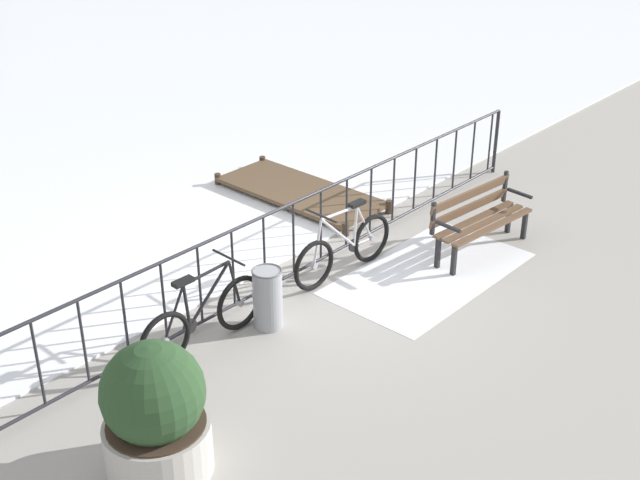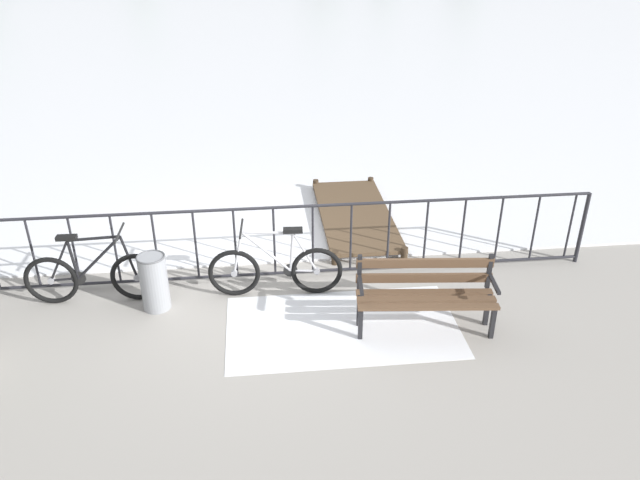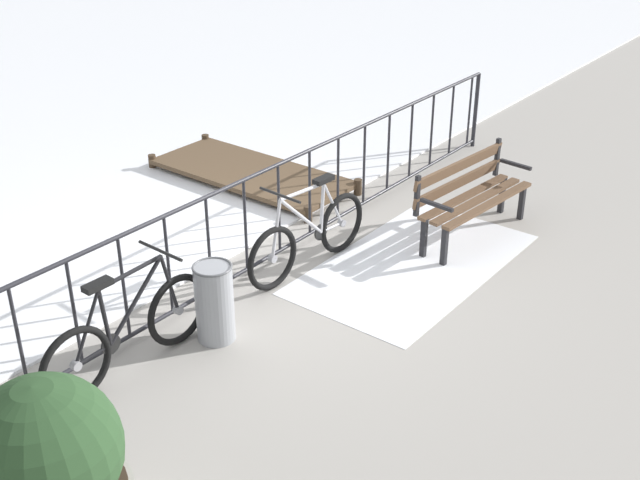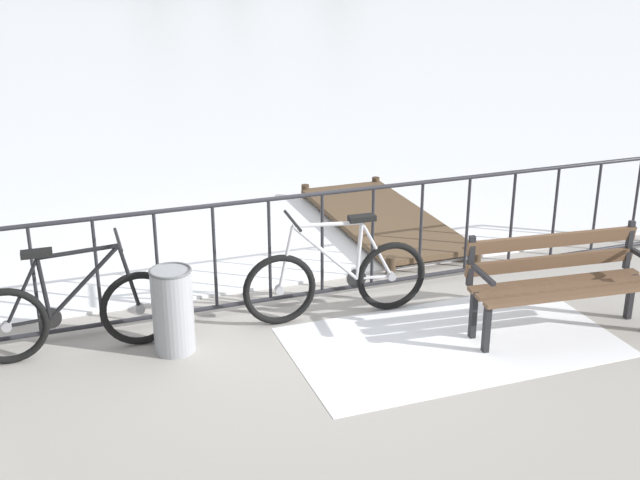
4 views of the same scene
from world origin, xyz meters
The scene contains 8 objects.
ground_plane centered at (0.00, 0.00, 0.00)m, with size 160.00×160.00×0.00m, color #9E9991.
snow_patch centered at (1.00, -1.20, 0.00)m, with size 2.75×1.53×0.01m, color white.
railing_fence centered at (0.00, 0.00, 0.56)m, with size 9.06×0.06×1.07m.
bicycle_near_railing centered at (0.25, -0.39, 0.37)m, with size 1.71×0.52×0.97m.
bicycle_second centered at (-2.02, -0.31, 0.37)m, with size 1.71×0.52×0.97m.
park_bench centered at (1.95, -1.29, 0.51)m, with size 1.64×0.63×0.89m.
trash_bin centered at (-1.25, -0.54, 0.37)m, with size 0.35×0.35×0.73m.
wooden_dock centered at (1.60, 1.62, 0.12)m, with size 1.10×2.74×0.20m.
Camera 3 is at (-5.42, -4.94, 4.05)m, focal length 45.26 mm.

